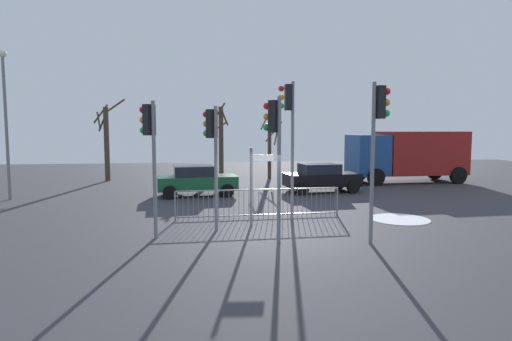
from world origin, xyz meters
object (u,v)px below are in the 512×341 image
Objects in this scene: delivery_truck at (408,154)px; bare_tree_right at (270,146)px; car_green_mid at (196,180)px; street_lamp at (5,109)px; car_black_far at (321,177)px; bare_tree_left at (106,140)px; traffic_light_mid_right at (150,138)px; bare_tree_centre at (221,140)px; traffic_light_mid_left at (275,136)px; direction_sign_post at (253,182)px; traffic_light_foreground_right at (378,126)px; traffic_light_rear_right at (289,119)px; traffic_light_foreground_left at (212,140)px.

bare_tree_right is (-7.99, 3.17, 0.39)m from delivery_truck.
street_lamp is at bearing 174.87° from car_green_mid.
bare_tree_left is (-11.94, 6.56, 1.78)m from car_black_far.
traffic_light_mid_right is 16.92m from bare_tree_centre.
traffic_light_mid_right is 3.66m from traffic_light_mid_left.
direction_sign_post is 0.67× the size of car_green_mid.
bare_tree_centre is (-4.71, 8.11, 1.75)m from car_black_far.
direction_sign_post is at bearing -80.24° from car_green_mid.
traffic_light_foreground_right is at bearing 57.14° from delivery_truck.
direction_sign_post is 14.09m from bare_tree_right.
direction_sign_post is at bearing -126.82° from car_black_far.
delivery_truck is at bearing 137.27° from traffic_light_foreground_right.
car_black_far is 15.29m from street_lamp.
traffic_light_foreground_right is at bearing -79.57° from bare_tree_centre.
traffic_light_mid_right is at bearing -115.82° from traffic_light_foreground_right.
bare_tree_left is at bearing 145.90° from car_black_far.
bare_tree_centre is at bearing 6.92° from traffic_light_rear_right.
street_lamp is 13.41m from bare_tree_centre.
direction_sign_post is (-0.33, 2.13, -1.54)m from traffic_light_mid_left.
direction_sign_post is at bearing -33.50° from street_lamp.
traffic_light_mid_left is 17.59m from bare_tree_centre.
delivery_truck is (10.89, 10.61, 0.25)m from direction_sign_post.
bare_tree_right is at bearing 168.33° from traffic_light_foreground_right.
traffic_light_foreground_right is at bearing -72.08° from traffic_light_foreground_left.
traffic_light_mid_left is 0.61× the size of street_lamp.
traffic_light_mid_left is 1.05× the size of car_green_mid.
bare_tree_right is at bearing -24.25° from delivery_truck.
traffic_light_foreground_right is (4.49, -2.28, 0.41)m from traffic_light_foreground_left.
bare_tree_centre reaches higher than traffic_light_mid_right.
traffic_light_mid_left is (3.53, -0.93, 0.06)m from traffic_light_mid_right.
traffic_light_rear_right is 1.86× the size of direction_sign_post.
traffic_light_mid_left is at bearing -40.01° from street_lamp.
traffic_light_foreground_right is 18.47m from bare_tree_centre.
traffic_light_mid_left is (1.69, -1.71, 0.13)m from traffic_light_foreground_left.
traffic_light_rear_right is 15.78m from bare_tree_left.
bare_tree_centre is (-11.10, 4.84, 0.78)m from delivery_truck.
street_lamp is at bearing 176.42° from car_black_far.
traffic_light_mid_left is at bearing -88.23° from bare_tree_centre.
street_lamp reaches higher than traffic_light_mid_left.
car_black_far is 9.54m from bare_tree_centre.
traffic_light_mid_right is at bearing -154.19° from direction_sign_post.
traffic_light_mid_left reaches higher than delivery_truck.
car_green_mid is at bearing 55.86° from traffic_light_mid_left.
traffic_light_foreground_right is 11.16m from car_green_mid.
street_lamp is at bearing -152.59° from bare_tree_right.
traffic_light_foreground_left is at bearing -27.82° from traffic_light_mid_right.
car_green_mid is at bearing 13.41° from delivery_truck.
car_green_mid is at bearing 28.95° from traffic_light_rear_right.
traffic_light_rear_right reaches higher than delivery_truck.
delivery_truck reaches higher than direction_sign_post.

